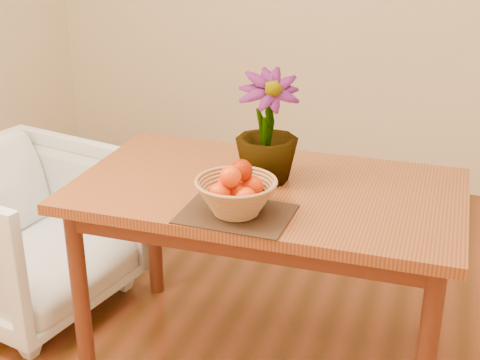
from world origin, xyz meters
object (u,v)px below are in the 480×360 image
(wicker_basket, at_px, (236,198))
(armchair, at_px, (25,225))
(potted_plant, at_px, (267,127))
(table, at_px, (267,208))

(wicker_basket, height_order, armchair, wicker_basket)
(potted_plant, bearing_deg, armchair, 155.64)
(wicker_basket, relative_size, armchair, 0.34)
(table, xyz_separation_m, armchair, (-1.11, 0.05, -0.27))
(armchair, bearing_deg, table, -80.47)
(wicker_basket, distance_m, potted_plant, 0.35)
(table, height_order, potted_plant, potted_plant)
(wicker_basket, xyz_separation_m, potted_plant, (0.01, 0.32, 0.14))
(wicker_basket, bearing_deg, table, 83.58)
(potted_plant, xyz_separation_m, armchair, (-1.09, 0.00, -0.56))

